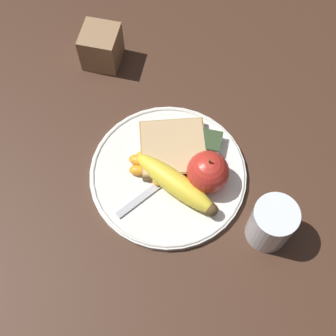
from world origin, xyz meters
TOP-DOWN VIEW (x-y plane):
  - ground_plane at (0.00, 0.00)m, footprint 3.00×3.00m
  - plate at (0.00, 0.00)m, footprint 0.27×0.27m
  - juice_glass at (0.18, -0.07)m, footprint 0.07×0.07m
  - apple at (0.07, 0.00)m, footprint 0.07×0.07m
  - banana at (0.02, -0.03)m, footprint 0.16×0.11m
  - bread_slice at (0.00, 0.04)m, footprint 0.14×0.14m
  - fork at (0.00, -0.01)m, footprint 0.13×0.16m
  - jam_packet at (0.06, 0.07)m, footprint 0.05×0.04m
  - orange_segment_0 at (-0.05, -0.01)m, footprint 0.03×0.02m
  - orange_segment_1 at (-0.03, -0.00)m, footprint 0.03×0.03m
  - orange_segment_2 at (-0.02, -0.02)m, footprint 0.02×0.03m
  - orange_segment_3 at (-0.05, 0.02)m, footprint 0.04×0.03m
  - orange_segment_4 at (-0.06, 0.01)m, footprint 0.03×0.02m
  - condiment_caddy at (-0.18, 0.22)m, footprint 0.07×0.07m

SIDE VIEW (x-z plane):
  - ground_plane at x=0.00m, z-range 0.00..0.00m
  - plate at x=0.00m, z-range 0.00..0.02m
  - fork at x=0.00m, z-range 0.01..0.02m
  - orange_segment_2 at x=-0.02m, z-range 0.01..0.03m
  - orange_segment_1 at x=-0.03m, z-range 0.01..0.03m
  - orange_segment_0 at x=-0.05m, z-range 0.01..0.03m
  - orange_segment_3 at x=-0.05m, z-range 0.01..0.03m
  - orange_segment_4 at x=-0.06m, z-range 0.01..0.03m
  - jam_packet at x=0.06m, z-range 0.01..0.03m
  - bread_slice at x=0.00m, z-range 0.01..0.03m
  - banana at x=0.02m, z-range 0.01..0.05m
  - condiment_caddy at x=-0.18m, z-range 0.00..0.08m
  - juice_glass at x=0.18m, z-range 0.00..0.09m
  - apple at x=0.07m, z-range 0.01..0.09m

